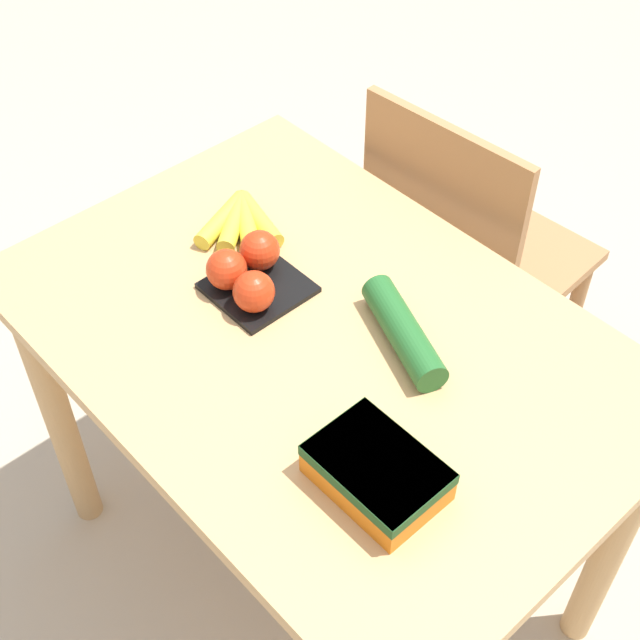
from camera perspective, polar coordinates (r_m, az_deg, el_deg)
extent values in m
plane|color=#B7A88E|center=(2.08, 0.00, -15.40)|extent=(12.00, 12.00, 0.00)
cube|color=tan|center=(1.46, 0.00, -1.22)|extent=(1.07, 0.73, 0.03)
cylinder|color=tan|center=(1.93, -16.46, -5.74)|extent=(0.06, 0.06, 0.73)
cylinder|color=tan|center=(2.13, -2.52, 2.75)|extent=(0.06, 0.06, 0.73)
cylinder|color=tan|center=(1.77, 18.35, -13.07)|extent=(0.06, 0.06, 0.73)
cube|color=#A87547|center=(2.07, 10.28, 4.15)|extent=(0.44, 0.43, 0.03)
cube|color=#A87547|center=(1.80, 7.58, 6.60)|extent=(0.39, 0.04, 0.42)
cylinder|color=#A87547|center=(2.28, 15.64, -0.49)|extent=(0.04, 0.04, 0.45)
cylinder|color=#A87547|center=(2.41, 8.56, 3.83)|extent=(0.04, 0.04, 0.45)
cylinder|color=#A87547|center=(2.07, 10.58, -5.40)|extent=(0.04, 0.04, 0.45)
cylinder|color=#A87547|center=(2.21, 3.13, -0.39)|extent=(0.04, 0.04, 0.45)
sphere|color=brown|center=(1.69, -5.01, 7.79)|extent=(0.03, 0.03, 0.03)
cylinder|color=yellow|center=(1.65, -6.28, 6.39)|extent=(0.08, 0.15, 0.03)
cylinder|color=yellow|center=(1.64, -5.53, 6.25)|extent=(0.12, 0.13, 0.03)
cylinder|color=yellow|center=(1.64, -4.73, 6.26)|extent=(0.14, 0.11, 0.03)
cylinder|color=yellow|center=(1.64, -3.95, 6.44)|extent=(0.15, 0.07, 0.03)
cube|color=black|center=(1.52, -3.99, 2.08)|extent=(0.15, 0.15, 0.01)
sphere|color=red|center=(1.50, -6.00, 3.24)|extent=(0.07, 0.07, 0.07)
sphere|color=red|center=(1.46, -4.26, 1.83)|extent=(0.07, 0.07, 0.07)
sphere|color=red|center=(1.53, -3.89, 4.48)|extent=(0.07, 0.07, 0.07)
cube|color=orange|center=(1.25, 3.66, -9.71)|extent=(0.18, 0.13, 0.06)
cube|color=#19471E|center=(1.23, 3.70, -9.21)|extent=(0.18, 0.13, 0.02)
cylinder|color=#236028|center=(1.42, 5.36, -0.74)|extent=(0.22, 0.13, 0.05)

